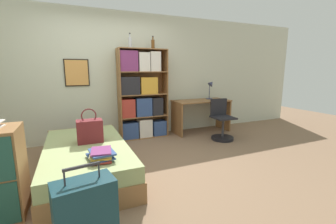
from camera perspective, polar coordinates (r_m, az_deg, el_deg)
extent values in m
plane|color=#84664C|center=(3.52, -9.35, -13.50)|extent=(14.00, 14.00, 0.00)
cube|color=beige|center=(4.81, -14.66, 8.71)|extent=(10.00, 0.06, 2.60)
cube|color=black|center=(4.71, -22.14, 9.23)|extent=(0.44, 0.02, 0.52)
cube|color=#DB994C|center=(4.70, -22.13, 9.23)|extent=(0.40, 0.01, 0.48)
cube|color=olive|center=(3.40, -19.80, -12.74)|extent=(1.07, 2.03, 0.24)
cube|color=#9EAD70|center=(3.32, -20.03, -9.31)|extent=(1.04, 2.00, 0.19)
cube|color=olive|center=(4.30, -20.82, -6.52)|extent=(1.07, 0.04, 0.43)
cube|color=maroon|center=(3.34, -19.25, -4.60)|extent=(0.34, 0.21, 0.32)
torus|color=maroon|center=(3.29, -19.48, -0.92)|extent=(0.20, 0.02, 0.20)
cube|color=#B2382D|center=(2.71, -16.60, -11.35)|extent=(0.24, 0.32, 0.02)
cube|color=#B2382D|center=(2.70, -16.69, -11.11)|extent=(0.25, 0.36, 0.01)
cube|color=#334C84|center=(2.71, -16.81, -10.77)|extent=(0.30, 0.37, 0.01)
cube|color=gold|center=(2.70, -16.50, -10.41)|extent=(0.26, 0.34, 0.02)
cube|color=#99894C|center=(2.69, -16.70, -10.09)|extent=(0.28, 0.32, 0.02)
cube|color=#334C84|center=(2.68, -16.45, -9.71)|extent=(0.28, 0.35, 0.02)
cube|color=#7A336B|center=(2.67, -16.62, -9.40)|extent=(0.26, 0.31, 0.02)
cube|color=#143842|center=(2.05, -20.20, -23.68)|extent=(0.49, 0.33, 0.60)
cylinder|color=#2D2D33|center=(1.85, -24.83, -15.04)|extent=(0.01, 0.01, 0.12)
cylinder|color=#2D2D33|center=(1.90, -17.14, -13.89)|extent=(0.01, 0.01, 0.12)
cube|color=#2D2D33|center=(1.85, -21.05, -12.80)|extent=(0.27, 0.07, 0.02)
cube|color=olive|center=(4.64, -12.28, 4.17)|extent=(0.02, 0.35, 1.86)
cube|color=olive|center=(4.93, -0.82, 4.78)|extent=(0.02, 0.35, 1.86)
cube|color=olive|center=(4.93, -6.96, 4.69)|extent=(1.02, 0.01, 1.86)
cube|color=olive|center=(4.95, -6.15, -6.15)|extent=(0.98, 0.35, 0.02)
cube|color=olive|center=(4.84, -6.26, -0.98)|extent=(0.98, 0.35, 0.02)
cube|color=olive|center=(4.77, -6.37, 4.50)|extent=(0.98, 0.35, 0.02)
cube|color=olive|center=(4.74, -6.49, 10.10)|extent=(0.98, 0.35, 0.02)
cube|color=olive|center=(4.76, -6.61, 15.59)|extent=(0.98, 0.35, 0.02)
cube|color=#334C84|center=(4.80, -9.75, -4.55)|extent=(0.33, 0.26, 0.34)
cube|color=silver|center=(4.88, -5.98, -3.95)|extent=(0.28, 0.26, 0.38)
cube|color=#334C84|center=(4.99, -2.46, -3.94)|extent=(0.29, 0.26, 0.32)
cube|color=#B2382D|center=(4.70, -10.26, 0.99)|extent=(0.27, 0.26, 0.37)
cube|color=#334C84|center=(4.78, -6.38, 1.32)|extent=(0.33, 0.26, 0.38)
cube|color=#232328|center=(4.88, -3.02, 1.50)|extent=(0.23, 0.26, 0.37)
cube|color=#232328|center=(4.66, -9.78, 6.59)|extent=(0.38, 0.26, 0.36)
cube|color=gold|center=(4.77, -5.13, 6.71)|extent=(0.36, 0.26, 0.34)
cube|color=#7A336B|center=(4.64, -10.15, 12.58)|extent=(0.35, 0.26, 0.40)
cube|color=silver|center=(4.73, -6.35, 12.49)|extent=(0.23, 0.26, 0.38)
cube|color=silver|center=(4.80, -3.58, 12.63)|extent=(0.22, 0.26, 0.40)
cylinder|color=#B7BCC1|center=(4.69, -9.63, 16.94)|extent=(0.07, 0.07, 0.20)
cylinder|color=#B7BCC1|center=(4.70, -9.68, 18.53)|extent=(0.03, 0.03, 0.06)
cylinder|color=#232328|center=(4.71, -9.70, 19.05)|extent=(0.03, 0.03, 0.02)
cylinder|color=brown|center=(4.83, -3.85, 16.75)|extent=(0.07, 0.07, 0.18)
cylinder|color=brown|center=(4.85, -3.87, 18.15)|extent=(0.03, 0.03, 0.06)
cylinder|color=#232328|center=(4.85, -3.87, 18.61)|extent=(0.03, 0.03, 0.02)
cube|color=olive|center=(5.25, 8.50, 2.85)|extent=(1.30, 0.59, 0.02)
cube|color=olive|center=(5.01, 2.24, -1.74)|extent=(0.03, 0.55, 0.72)
cube|color=olive|center=(5.66, 13.82, -0.60)|extent=(0.03, 0.55, 0.72)
cylinder|color=navy|center=(5.49, 10.40, 3.35)|extent=(0.15, 0.15, 0.02)
cylinder|color=navy|center=(5.47, 10.47, 5.17)|extent=(0.02, 0.02, 0.34)
cone|color=navy|center=(5.48, 10.93, 7.18)|extent=(0.16, 0.13, 0.16)
cylinder|color=black|center=(4.86, 13.64, -6.46)|extent=(0.46, 0.46, 0.06)
cylinder|color=#333338|center=(4.80, 13.74, -4.21)|extent=(0.05, 0.05, 0.45)
cube|color=black|center=(4.75, 13.87, -1.39)|extent=(0.44, 0.44, 0.03)
cube|color=black|center=(4.87, 12.72, 1.26)|extent=(0.38, 0.07, 0.35)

